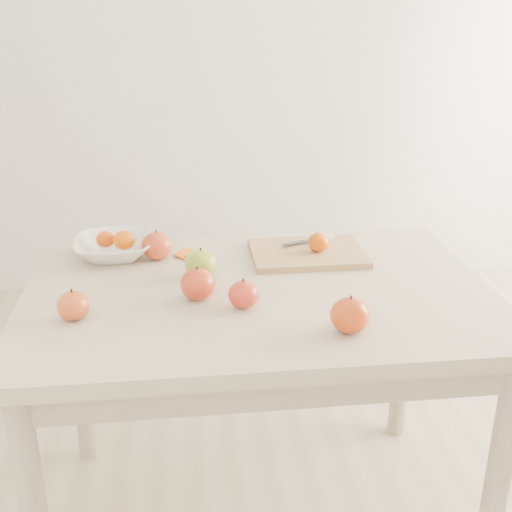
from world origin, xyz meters
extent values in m
plane|color=white|center=(0.00, 1.75, 1.35)|extent=(3.50, 0.00, 3.50)
cube|color=beige|center=(0.00, 0.00, 0.73)|extent=(1.20, 0.80, 0.04)
cylinder|color=#BCAA8E|center=(-0.54, 0.34, 0.35)|extent=(0.06, 0.06, 0.71)
cylinder|color=#BCAA8E|center=(0.54, 0.34, 0.35)|extent=(0.06, 0.06, 0.71)
cylinder|color=#BCAA8E|center=(0.54, -0.34, 0.35)|extent=(0.06, 0.06, 0.71)
cube|color=tan|center=(0.17, 0.21, 0.76)|extent=(0.32, 0.24, 0.02)
ellipsoid|color=#D84D07|center=(0.20, 0.20, 0.80)|extent=(0.06, 0.06, 0.05)
imported|color=white|center=(-0.39, 0.27, 0.78)|extent=(0.23, 0.23, 0.06)
ellipsoid|color=#D55207|center=(-0.41, 0.28, 0.80)|extent=(0.05, 0.05, 0.05)
ellipsoid|color=orange|center=(-0.36, 0.25, 0.81)|extent=(0.06, 0.06, 0.06)
cube|color=orange|center=(-0.18, 0.25, 0.75)|extent=(0.07, 0.07, 0.01)
cube|color=#E0550F|center=(-0.17, 0.24, 0.75)|extent=(0.05, 0.05, 0.01)
cube|color=white|center=(0.23, 0.28, 0.78)|extent=(0.08, 0.04, 0.01)
cube|color=#3A3B42|center=(0.15, 0.25, 0.78)|extent=(0.10, 0.04, 0.00)
ellipsoid|color=#628B18|center=(-0.14, 0.08, 0.79)|extent=(0.09, 0.09, 0.08)
ellipsoid|color=maroon|center=(-0.05, -0.10, 0.78)|extent=(0.07, 0.07, 0.07)
ellipsoid|color=maroon|center=(-0.16, -0.04, 0.79)|extent=(0.09, 0.09, 0.08)
ellipsoid|color=#981809|center=(0.18, -0.25, 0.79)|extent=(0.09, 0.09, 0.08)
ellipsoid|color=#A12B1A|center=(-0.45, -0.12, 0.78)|extent=(0.08, 0.08, 0.07)
ellipsoid|color=maroon|center=(-0.26, 0.24, 0.79)|extent=(0.09, 0.09, 0.08)
camera|label=1|loc=(-0.18, -1.49, 1.44)|focal=45.00mm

